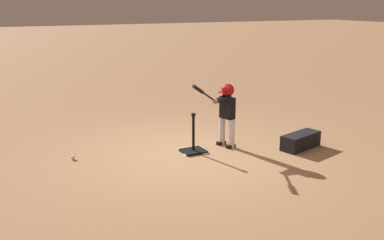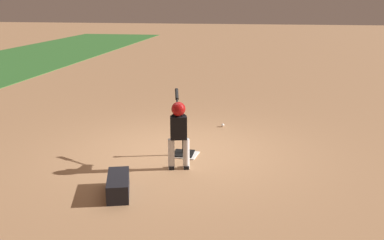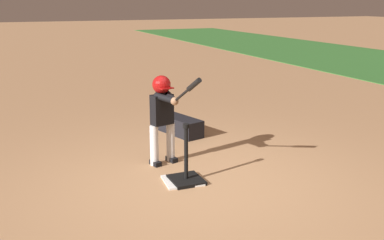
% 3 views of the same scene
% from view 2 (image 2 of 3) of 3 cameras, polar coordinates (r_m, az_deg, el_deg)
% --- Properties ---
extents(ground_plane, '(90.00, 90.00, 0.00)m').
position_cam_2_polar(ground_plane, '(8.69, -1.64, -4.04)').
color(ground_plane, '#AD7F56').
extents(home_plate, '(0.48, 0.48, 0.02)m').
position_cam_2_polar(home_plate, '(8.49, -0.83, -4.43)').
color(home_plate, white).
rests_on(home_plate, ground_plane).
extents(batting_tee, '(0.42, 0.38, 0.72)m').
position_cam_2_polar(batting_tee, '(8.49, -1.09, -3.76)').
color(batting_tee, black).
rests_on(batting_tee, ground_plane).
extents(batter_child, '(0.94, 0.42, 1.27)m').
position_cam_2_polar(batter_child, '(7.64, -1.73, -0.80)').
color(batter_child, silver).
rests_on(batter_child, ground_plane).
extents(baseball, '(0.07, 0.07, 0.07)m').
position_cam_2_polar(baseball, '(10.37, 3.92, -0.66)').
color(baseball, white).
rests_on(baseball, ground_plane).
extents(equipment_bag, '(0.90, 0.54, 0.28)m').
position_cam_2_polar(equipment_bag, '(6.92, -9.34, -8.16)').
color(equipment_bag, black).
rests_on(equipment_bag, ground_plane).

